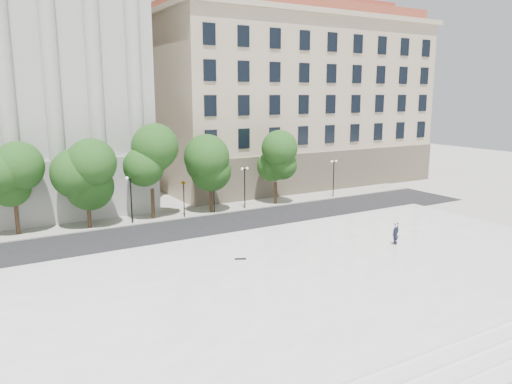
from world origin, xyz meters
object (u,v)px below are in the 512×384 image
Objects in this scene: traffic_light_west at (183,180)px; traffic_light_east at (214,179)px; person_lying at (395,241)px; skateboard at (240,259)px.

traffic_light_west is 3.23m from traffic_light_east.
person_lying is 12.44m from skateboard.
traffic_light_west is at bearing -180.00° from traffic_light_east.
traffic_light_east is 5.20× the size of skateboard.
person_lying is at bearing -68.71° from traffic_light_east.
traffic_light_west reaches higher than skateboard.
traffic_light_west is at bearing 107.26° from skateboard.
traffic_light_east is 2.46× the size of person_lying.
skateboard is at bearing -109.18° from traffic_light_east.
traffic_light_west reaches higher than traffic_light_east.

